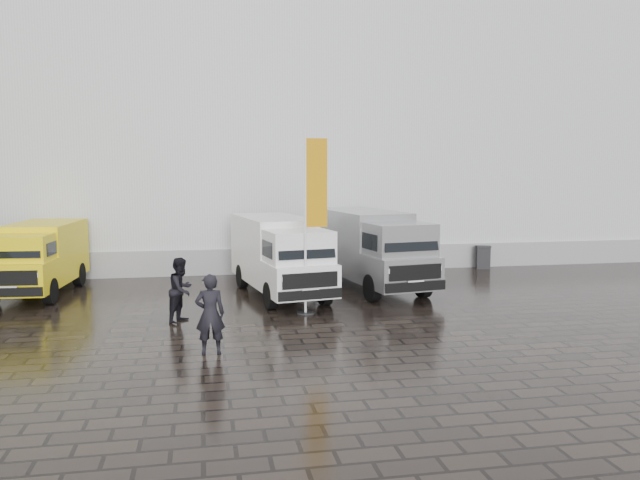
# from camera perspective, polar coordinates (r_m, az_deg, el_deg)

# --- Properties ---
(ground) EXTENTS (120.00, 120.00, 0.00)m
(ground) POSITION_cam_1_polar(r_m,az_deg,el_deg) (17.32, 0.32, -7.25)
(ground) COLOR black
(ground) RESTS_ON ground
(exhibition_hall) EXTENTS (44.00, 16.00, 12.00)m
(exhibition_hall) POSITION_cam_1_polar(r_m,az_deg,el_deg) (32.99, -1.61, 9.74)
(exhibition_hall) COLOR silver
(exhibition_hall) RESTS_ON ground
(hall_plinth) EXTENTS (44.00, 0.15, 1.00)m
(hall_plinth) POSITION_cam_1_polar(r_m,az_deg,el_deg) (25.28, 1.32, -1.75)
(hall_plinth) COLOR gray
(hall_plinth) RESTS_ON ground
(van_yellow) EXTENTS (2.36, 5.19, 2.33)m
(van_yellow) POSITION_cam_1_polar(r_m,az_deg,el_deg) (22.45, -24.37, -1.65)
(van_yellow) COLOR yellow
(van_yellow) RESTS_ON ground
(van_white) EXTENTS (2.90, 6.07, 2.52)m
(van_white) POSITION_cam_1_polar(r_m,az_deg,el_deg) (20.35, -3.68, -1.58)
(van_white) COLOR white
(van_white) RESTS_ON ground
(van_silver) EXTENTS (2.99, 6.37, 2.65)m
(van_silver) POSITION_cam_1_polar(r_m,az_deg,el_deg) (21.60, 4.82, -0.96)
(van_silver) COLOR #9E9FA2
(van_silver) RESTS_ON ground
(flagpole) EXTENTS (0.88, 0.50, 5.18)m
(flagpole) POSITION_cam_1_polar(r_m,az_deg,el_deg) (17.58, -0.77, 2.55)
(flagpole) COLOR black
(flagpole) RESTS_ON ground
(wheelie_bin) EXTENTS (0.73, 0.73, 0.96)m
(wheelie_bin) POSITION_cam_1_polar(r_m,az_deg,el_deg) (26.88, 14.70, -1.52)
(wheelie_bin) COLOR black
(wheelie_bin) RESTS_ON ground
(person_front) EXTENTS (0.67, 0.45, 1.81)m
(person_front) POSITION_cam_1_polar(r_m,az_deg,el_deg) (14.18, -10.02, -6.68)
(person_front) COLOR black
(person_front) RESTS_ON ground
(person_tent) EXTENTS (1.01, 1.07, 1.75)m
(person_tent) POSITION_cam_1_polar(r_m,az_deg,el_deg) (17.28, -12.56, -4.46)
(person_tent) COLOR black
(person_tent) RESTS_ON ground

